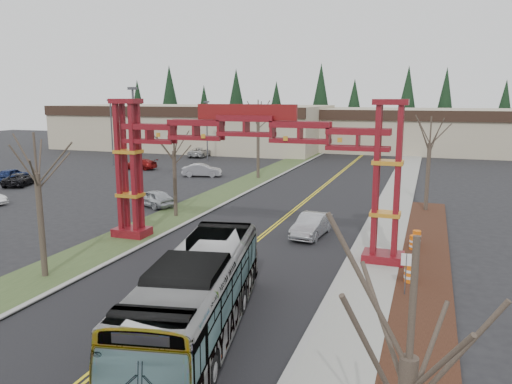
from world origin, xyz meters
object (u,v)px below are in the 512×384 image
at_px(bare_tree_right_near, 409,360).
at_px(barrel_south, 410,274).
at_px(barrel_north, 417,238).
at_px(retail_building_west, 195,127).
at_px(light_pole_far, 207,127).
at_px(parked_car_near_c, 21,179).
at_px(gateway_arch, 246,150).
at_px(parked_car_near_a, 154,198).
at_px(bare_tree_median_far, 258,121).
at_px(retail_building_east, 431,130).
at_px(light_pole_near, 134,131).
at_px(parked_car_mid_b, 12,175).
at_px(street_sign, 406,266).
at_px(silver_sedan, 312,225).
at_px(barrel_mid, 414,243).
at_px(parked_car_mid_a, 139,164).
at_px(light_pole_mid, 112,127).
at_px(parked_car_far_a, 202,170).
at_px(bare_tree_median_mid, 174,152).
at_px(transit_bus, 198,296).
at_px(parked_car_far_b, 200,152).
at_px(bare_tree_right_far, 430,143).

relative_size(bare_tree_right_near, barrel_south, 6.48).
bearing_deg(barrel_north, retail_building_west, 128.47).
bearing_deg(light_pole_far, retail_building_west, 121.33).
bearing_deg(parked_car_near_c, gateway_arch, 137.83).
bearing_deg(parked_car_near_a, bare_tree_median_far, -168.12).
distance_m(retail_building_east, light_pole_near, 54.19).
bearing_deg(parked_car_mid_b, light_pole_near, 175.69).
relative_size(gateway_arch, retail_building_east, 0.48).
xyz_separation_m(bare_tree_median_far, street_sign, (17.38, -29.58, -4.94)).
bearing_deg(bare_tree_right_near, silver_sedan, 106.32).
distance_m(parked_car_mid_b, street_sign, 45.95).
xyz_separation_m(retail_building_west, light_pole_far, (10.13, -16.64, 1.11)).
bearing_deg(barrel_mid, light_pole_near, 155.28).
xyz_separation_m(retail_building_east, parked_car_mid_a, (-34.49, -35.10, -2.84)).
xyz_separation_m(retail_building_west, barrel_south, (39.54, -56.70, -3.22)).
bearing_deg(bare_tree_median_far, parked_car_near_a, -101.58).
bearing_deg(parked_car_mid_a, light_pole_near, 30.90).
bearing_deg(retail_building_east, light_pole_mid, -140.56).
height_order(light_pole_far, barrel_south, light_pole_far).
bearing_deg(parked_car_near_c, light_pole_near, 172.59).
bearing_deg(parked_car_far_a, light_pole_near, 145.66).
relative_size(retail_building_east, parked_car_mid_b, 9.04).
bearing_deg(light_pole_far, silver_sedan, -55.44).
bearing_deg(light_pole_mid, street_sign, -40.52).
height_order(parked_car_near_a, bare_tree_median_far, bare_tree_median_far).
distance_m(silver_sedan, bare_tree_right_near, 25.10).
relative_size(gateway_arch, barrel_mid, 19.01).
xyz_separation_m(gateway_arch, bare_tree_median_mid, (-8.00, 5.95, -0.99)).
height_order(transit_bus, barrel_mid, transit_bus).
bearing_deg(parked_car_far_b, retail_building_east, -153.11).
relative_size(street_sign, barrel_mid, 2.15).
xyz_separation_m(barrel_south, barrel_north, (0.08, 6.84, -0.07)).
height_order(silver_sedan, parked_car_far_b, silver_sedan).
relative_size(parked_car_far_b, bare_tree_right_far, 0.69).
bearing_deg(parked_car_near_a, silver_sedan, 96.47).
xyz_separation_m(bare_tree_median_mid, bare_tree_median_far, (0.00, 19.17, 1.43)).
height_order(parked_car_mid_a, bare_tree_right_near, bare_tree_right_near).
relative_size(barrel_south, barrel_north, 1.14).
height_order(parked_car_far_b, bare_tree_right_far, bare_tree_right_far).
bearing_deg(retail_building_west, parked_car_far_a, -62.46).
xyz_separation_m(parked_car_near_c, parked_car_far_a, (15.17, 11.45, 0.09)).
distance_m(parked_car_far_b, light_pole_far, 6.63).
relative_size(bare_tree_median_mid, barrel_mid, 7.23).
xyz_separation_m(parked_car_near_c, light_pole_mid, (-0.25, 16.36, 4.38)).
height_order(parked_car_near_a, parked_car_near_c, parked_car_near_a).
height_order(parked_car_near_a, barrel_mid, parked_car_near_a).
height_order(retail_building_west, street_sign, retail_building_west).
relative_size(parked_car_mid_a, light_pole_near, 0.46).
xyz_separation_m(bare_tree_median_far, light_pole_near, (-9.40, -9.86, -0.67)).
distance_m(bare_tree_right_near, light_pole_far, 64.36).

